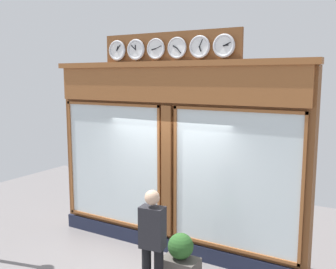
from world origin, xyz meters
The scene contains 3 objects.
shop_facade centered at (0.00, -0.12, 1.83)m, with size 5.16×0.42×4.07m.
pedestrian centered at (-0.61, 1.49, 0.93)m, with size 0.38×0.26×1.69m.
planter_shrub centered at (-0.85, 1.06, 0.73)m, with size 0.40×0.40×0.40m, color #285623.
Camera 1 is at (-3.49, 5.92, 3.29)m, focal length 40.88 mm.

